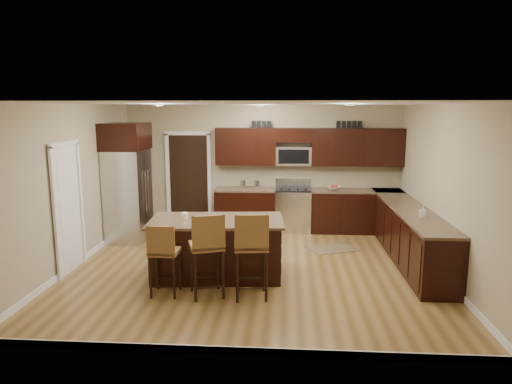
# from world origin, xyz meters

# --- Properties ---
(floor) EXTENTS (6.00, 6.00, 0.00)m
(floor) POSITION_xyz_m (0.00, 0.00, 0.00)
(floor) COLOR olive
(floor) RESTS_ON ground
(ceiling) EXTENTS (6.00, 6.00, 0.00)m
(ceiling) POSITION_xyz_m (0.00, 0.00, 2.70)
(ceiling) COLOR silver
(ceiling) RESTS_ON wall_back
(wall_back) EXTENTS (6.00, 0.00, 6.00)m
(wall_back) POSITION_xyz_m (0.00, 2.75, 1.35)
(wall_back) COLOR tan
(wall_back) RESTS_ON floor
(wall_left) EXTENTS (0.00, 5.50, 5.50)m
(wall_left) POSITION_xyz_m (-3.00, 0.00, 1.35)
(wall_left) COLOR tan
(wall_left) RESTS_ON floor
(wall_right) EXTENTS (0.00, 5.50, 5.50)m
(wall_right) POSITION_xyz_m (3.00, 0.00, 1.35)
(wall_right) COLOR tan
(wall_right) RESTS_ON floor
(base_cabinets) EXTENTS (4.02, 3.96, 0.92)m
(base_cabinets) POSITION_xyz_m (1.90, 1.45, 0.46)
(base_cabinets) COLOR black
(base_cabinets) RESTS_ON floor
(upper_cabinets) EXTENTS (4.00, 0.33, 0.80)m
(upper_cabinets) POSITION_xyz_m (1.04, 2.58, 1.84)
(upper_cabinets) COLOR black
(upper_cabinets) RESTS_ON wall_back
(range) EXTENTS (0.76, 0.64, 1.11)m
(range) POSITION_xyz_m (0.68, 2.45, 0.47)
(range) COLOR silver
(range) RESTS_ON floor
(microwave) EXTENTS (0.76, 0.31, 0.40)m
(microwave) POSITION_xyz_m (0.68, 2.60, 1.62)
(microwave) COLOR silver
(microwave) RESTS_ON upper_cabinets
(doorway) EXTENTS (0.85, 0.03, 2.06)m
(doorway) POSITION_xyz_m (-1.65, 2.73, 1.03)
(doorway) COLOR black
(doorway) RESTS_ON floor
(pantry_door) EXTENTS (0.03, 0.80, 2.04)m
(pantry_door) POSITION_xyz_m (-2.98, -0.30, 1.02)
(pantry_door) COLOR white
(pantry_door) RESTS_ON floor
(letter_decor) EXTENTS (2.20, 0.03, 0.15)m
(letter_decor) POSITION_xyz_m (0.90, 2.58, 2.29)
(letter_decor) COLOR black
(letter_decor) RESTS_ON upper_cabinets
(island) EXTENTS (2.14, 1.24, 0.92)m
(island) POSITION_xyz_m (-0.55, -0.38, 0.43)
(island) COLOR black
(island) RESTS_ON floor
(stool_left) EXTENTS (0.40, 0.40, 1.05)m
(stool_left) POSITION_xyz_m (-1.17, -1.22, 0.65)
(stool_left) COLOR olive
(stool_left) RESTS_ON floor
(stool_mid) EXTENTS (0.58, 0.58, 1.21)m
(stool_mid) POSITION_xyz_m (-0.55, -1.23, 0.76)
(stool_mid) COLOR olive
(stool_mid) RESTS_ON floor
(stool_right) EXTENTS (0.51, 0.51, 1.23)m
(stool_right) POSITION_xyz_m (0.06, -1.23, 0.77)
(stool_right) COLOR olive
(stool_right) RESTS_ON floor
(refrigerator) EXTENTS (0.79, 0.97, 2.35)m
(refrigerator) POSITION_xyz_m (-2.62, 1.51, 1.21)
(refrigerator) COLOR silver
(refrigerator) RESTS_ON floor
(floor_mat) EXTENTS (1.04, 0.88, 0.01)m
(floor_mat) POSITION_xyz_m (1.41, 1.17, 0.01)
(floor_mat) COLOR brown
(floor_mat) RESTS_ON floor
(fruit_bowl) EXTENTS (0.38, 0.38, 0.07)m
(fruit_bowl) POSITION_xyz_m (1.54, 2.45, 0.95)
(fruit_bowl) COLOR silver
(fruit_bowl) RESTS_ON base_cabinets
(soap_bottle) EXTENTS (0.10, 0.10, 0.19)m
(soap_bottle) POSITION_xyz_m (2.70, -0.02, 1.01)
(soap_bottle) COLOR #B2B2B2
(soap_bottle) RESTS_ON base_cabinets
(canister_tall) EXTENTS (0.12, 0.12, 0.18)m
(canister_tall) POSITION_xyz_m (-0.40, 2.45, 1.01)
(canister_tall) COLOR silver
(canister_tall) RESTS_ON base_cabinets
(canister_short) EXTENTS (0.11, 0.11, 0.18)m
(canister_short) POSITION_xyz_m (-0.11, 2.45, 1.01)
(canister_short) COLOR silver
(canister_short) RESTS_ON base_cabinets
(island_jar) EXTENTS (0.10, 0.10, 0.10)m
(island_jar) POSITION_xyz_m (-1.05, -0.38, 0.97)
(island_jar) COLOR white
(island_jar) RESTS_ON island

